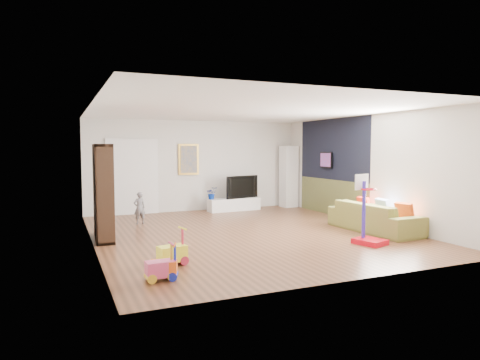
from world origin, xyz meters
name	(u,v)px	position (x,y,z in m)	size (l,w,h in m)	color
floor	(247,233)	(0.00, 0.00, 0.00)	(6.50, 7.50, 0.00)	brown
ceiling	(247,110)	(0.00, 0.00, 2.70)	(6.50, 7.50, 0.00)	white
wall_back	(196,166)	(0.00, 3.75, 1.35)	(6.50, 0.00, 2.70)	silver
wall_front	(356,186)	(0.00, -3.75, 1.35)	(6.50, 0.00, 2.70)	silver
wall_left	(92,176)	(-3.25, 0.00, 1.35)	(0.00, 7.50, 2.70)	white
wall_right	(366,169)	(3.25, 0.00, 1.35)	(0.00, 7.50, 2.70)	white
navy_accent	(332,149)	(3.23, 1.40, 1.85)	(0.01, 3.20, 1.70)	black
olive_wainscot	(332,197)	(3.23, 1.40, 0.50)	(0.01, 3.20, 1.00)	brown
doorway	(133,178)	(-1.90, 3.71, 1.05)	(1.45, 0.06, 2.10)	white
painting_back	(189,159)	(-0.25, 3.71, 1.55)	(0.62, 0.06, 0.92)	gold
artwork_right	(326,160)	(3.17, 1.60, 1.55)	(0.04, 0.56, 0.46)	#7F3F8C
media_console	(234,204)	(1.02, 3.24, 0.19)	(1.61, 0.40, 0.38)	white
tall_cabinet	(289,177)	(2.96, 3.37, 0.98)	(0.46, 0.46, 1.95)	white
bookshelf	(103,192)	(-3.00, 0.55, 0.98)	(0.35, 1.34, 1.96)	#321F14
sofa	(374,217)	(2.71, -0.98, 0.33)	(2.25, 0.88, 0.66)	olive
basketball_hoop	(371,209)	(1.74, -2.00, 0.69)	(0.47, 0.57, 1.38)	red
ride_on_yellow	(172,247)	(-2.19, -1.96, 0.30)	(0.44, 0.27, 0.59)	#FEFF33
ride_on_orange	(163,262)	(-2.49, -2.65, 0.26)	(0.38, 0.24, 0.51)	orange
ride_on_pink	(160,262)	(-2.55, -2.68, 0.26)	(0.39, 0.24, 0.53)	#DF4579
child	(139,208)	(-2.01, 2.04, 0.40)	(0.29, 0.19, 0.80)	slate
tv	(240,187)	(1.23, 3.30, 0.71)	(1.17, 0.15, 0.68)	black
vase_plant	(212,193)	(0.31, 3.25, 0.56)	(0.32, 0.28, 0.36)	navy
pillow_left	(404,212)	(2.94, -1.65, 0.52)	(0.10, 0.40, 0.40)	#B63B0F
pillow_center	(383,208)	(2.97, -0.99, 0.52)	(0.11, 0.41, 0.41)	silver
pillow_right	(364,204)	(2.96, -0.32, 0.52)	(0.09, 0.36, 0.36)	red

